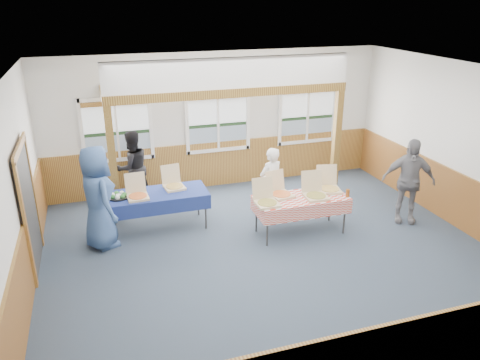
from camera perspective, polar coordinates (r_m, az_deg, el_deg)
The scene contains 30 objects.
floor at distance 8.57m, azimuth 3.64°, elevation -8.94°, with size 8.00×8.00×0.00m, color #2A3545.
ceiling at distance 7.48m, azimuth 4.23°, elevation 12.70°, with size 8.00×8.00×0.00m, color white.
wall_back at distance 11.06m, azimuth -2.77°, elevation 7.19°, with size 8.00×8.00×0.00m, color silver.
wall_front at distance 5.14m, azimuth 18.63°, elevation -12.04°, with size 8.00×8.00×0.00m, color silver.
wall_left at distance 7.49m, azimuth -25.93°, elevation -2.25°, with size 8.00×8.00×0.00m, color silver.
wall_right at distance 10.01m, azimuth 25.79°, elevation 3.47°, with size 8.00×8.00×0.00m, color silver.
wainscot_back at distance 11.34m, azimuth -2.64°, elevation 2.02°, with size 7.98×0.05×1.10m, color brown.
wainscot_left at distance 7.93m, azimuth -24.51°, elevation -9.20°, with size 0.05×6.98×1.10m, color brown.
wainscot_right at distance 10.33m, azimuth 24.75°, elevation -2.07°, with size 0.05×6.98×1.10m, color brown.
cased_opening at distance 8.51m, azimuth -24.38°, elevation -3.27°, with size 0.06×1.30×2.10m, color #323232.
window_left at distance 10.66m, azimuth -14.81°, elevation 6.38°, with size 1.56×0.10×1.46m.
window_mid at distance 11.00m, azimuth -2.72°, elevation 7.53°, with size 1.56×0.10×1.46m.
window_right at distance 11.79m, azimuth 8.25°, elevation 8.29°, with size 1.56×0.10×1.46m.
post_left at distance 9.68m, azimuth -15.24°, elevation 1.83°, with size 0.15×0.15×2.40m, color #533312.
post_right at distance 11.02m, azimuth 11.65°, elevation 4.54°, with size 0.15×0.15×2.40m, color #533312.
cross_beam at distance 9.74m, azimuth -0.98°, elevation 10.59°, with size 5.15×0.18×0.18m, color #533312.
table_left at distance 9.29m, azimuth -9.96°, elevation -1.86°, with size 2.09×1.62×0.76m.
table_right at distance 9.03m, azimuth 7.46°, elevation -2.43°, with size 1.94×1.53×0.76m.
pizza_box_a at distance 9.11m, azimuth -12.40°, elevation -1.71°, with size 0.41×0.49×0.43m.
pizza_box_b at distance 9.44m, azimuth -8.08°, elevation -0.57°, with size 0.44×0.51×0.42m.
pizza_box_c at distance 8.63m, azimuth 3.24°, elevation -2.55°, with size 0.41×0.50×0.44m.
pizza_box_d at distance 9.01m, azimuth 4.92°, elevation -1.52°, with size 0.48×0.56×0.44m.
pizza_box_e at distance 9.03m, azimuth 9.16°, elevation -1.67°, with size 0.45×0.54×0.46m.
pizza_box_f at distance 9.38m, azimuth 10.78°, elevation -0.86°, with size 0.51×0.58×0.45m.
veggie_tray at distance 9.20m, azimuth -14.61°, elevation -1.90°, with size 0.42×0.42×0.09m.
drink_glass at distance 9.16m, azimuth 12.99°, elevation -1.56°, with size 0.07×0.07×0.15m, color brown.
woman_white at distance 9.59m, azimuth 3.76°, elevation -0.42°, with size 0.56×0.36×1.52m, color silver.
woman_black at distance 10.51m, azimuth -12.99°, elevation 1.48°, with size 0.81×0.63×1.66m, color black.
man_blue at distance 8.78m, azimuth -16.94°, elevation -2.07°, with size 0.94×0.61×1.93m, color #38588E.
person_grey at distance 9.96m, azimuth 19.82°, elevation -0.11°, with size 1.03×0.43×1.76m, color slate.
Camera 1 is at (-2.76, -6.85, 4.35)m, focal length 35.00 mm.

